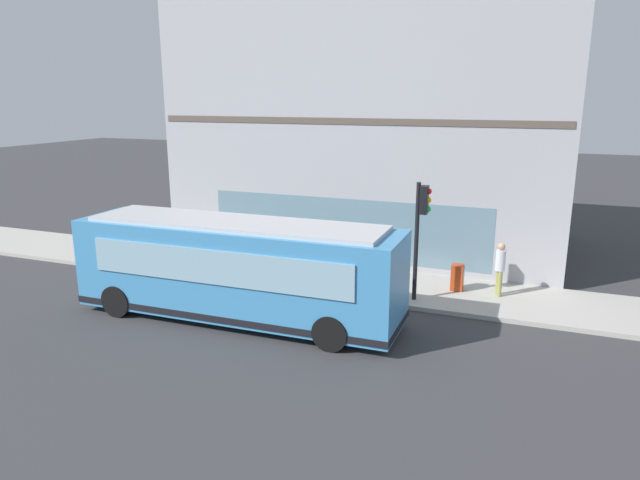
{
  "coord_description": "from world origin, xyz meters",
  "views": [
    {
      "loc": [
        -14.37,
        -6.99,
        6.66
      ],
      "look_at": [
        3.09,
        -0.18,
        1.9
      ],
      "focal_mm": 32.01,
      "sensor_mm": 36.0,
      "label": 1
    }
  ],
  "objects_px": {
    "fire_hydrant": "(350,265)",
    "pedestrian_near_hydrant": "(321,246)",
    "city_bus_nearside": "(237,270)",
    "traffic_light_near_corner": "(421,219)",
    "newspaper_vending_box": "(457,277)",
    "pedestrian_near_building_entrance": "(500,265)",
    "pedestrian_walking_along_curb": "(241,249)"
  },
  "relations": [
    {
      "from": "city_bus_nearside",
      "to": "newspaper_vending_box",
      "type": "relative_size",
      "value": 11.19
    },
    {
      "from": "fire_hydrant",
      "to": "city_bus_nearside",
      "type": "bearing_deg",
      "value": 158.73
    },
    {
      "from": "fire_hydrant",
      "to": "pedestrian_near_hydrant",
      "type": "relative_size",
      "value": 0.47
    },
    {
      "from": "pedestrian_walking_along_curb",
      "to": "fire_hydrant",
      "type": "bearing_deg",
      "value": -67.64
    },
    {
      "from": "newspaper_vending_box",
      "to": "city_bus_nearside",
      "type": "bearing_deg",
      "value": 128.34
    },
    {
      "from": "city_bus_nearside",
      "to": "pedestrian_walking_along_curb",
      "type": "bearing_deg",
      "value": 27.37
    },
    {
      "from": "city_bus_nearside",
      "to": "pedestrian_near_hydrant",
      "type": "relative_size",
      "value": 6.41
    },
    {
      "from": "city_bus_nearside",
      "to": "pedestrian_walking_along_curb",
      "type": "xyz_separation_m",
      "value": [
        3.45,
        1.79,
        -0.4
      ]
    },
    {
      "from": "fire_hydrant",
      "to": "pedestrian_walking_along_curb",
      "type": "distance_m",
      "value": 4.08
    },
    {
      "from": "pedestrian_near_building_entrance",
      "to": "pedestrian_near_hydrant",
      "type": "bearing_deg",
      "value": 83.63
    },
    {
      "from": "traffic_light_near_corner",
      "to": "pedestrian_walking_along_curb",
      "type": "bearing_deg",
      "value": 88.09
    },
    {
      "from": "traffic_light_near_corner",
      "to": "newspaper_vending_box",
      "type": "relative_size",
      "value": 4.31
    },
    {
      "from": "traffic_light_near_corner",
      "to": "pedestrian_near_building_entrance",
      "type": "distance_m",
      "value": 3.24
    },
    {
      "from": "city_bus_nearside",
      "to": "traffic_light_near_corner",
      "type": "height_order",
      "value": "traffic_light_near_corner"
    },
    {
      "from": "city_bus_nearside",
      "to": "pedestrian_near_building_entrance",
      "type": "distance_m",
      "value": 8.65
    },
    {
      "from": "pedestrian_near_hydrant",
      "to": "newspaper_vending_box",
      "type": "bearing_deg",
      "value": -97.12
    },
    {
      "from": "city_bus_nearside",
      "to": "newspaper_vending_box",
      "type": "bearing_deg",
      "value": -51.66
    },
    {
      "from": "fire_hydrant",
      "to": "pedestrian_walking_along_curb",
      "type": "bearing_deg",
      "value": 112.36
    },
    {
      "from": "pedestrian_walking_along_curb",
      "to": "pedestrian_near_hydrant",
      "type": "bearing_deg",
      "value": -52.05
    },
    {
      "from": "fire_hydrant",
      "to": "newspaper_vending_box",
      "type": "relative_size",
      "value": 0.82
    },
    {
      "from": "pedestrian_walking_along_curb",
      "to": "traffic_light_near_corner",
      "type": "bearing_deg",
      "value": -91.91
    },
    {
      "from": "city_bus_nearside",
      "to": "fire_hydrant",
      "type": "xyz_separation_m",
      "value": [
        4.99,
        -1.94,
        -1.04
      ]
    },
    {
      "from": "traffic_light_near_corner",
      "to": "pedestrian_near_hydrant",
      "type": "bearing_deg",
      "value": 63.33
    },
    {
      "from": "city_bus_nearside",
      "to": "pedestrian_near_building_entrance",
      "type": "xyz_separation_m",
      "value": [
        4.61,
        -7.31,
        -0.35
      ]
    },
    {
      "from": "city_bus_nearside",
      "to": "pedestrian_near_hydrant",
      "type": "distance_m",
      "value": 5.42
    },
    {
      "from": "fire_hydrant",
      "to": "traffic_light_near_corner",
      "type": "bearing_deg",
      "value": -120.84
    },
    {
      "from": "traffic_light_near_corner",
      "to": "pedestrian_near_hydrant",
      "type": "xyz_separation_m",
      "value": [
        2.12,
        4.23,
        -1.81
      ]
    },
    {
      "from": "pedestrian_near_hydrant",
      "to": "newspaper_vending_box",
      "type": "xyz_separation_m",
      "value": [
        -0.66,
        -5.29,
        -0.44
      ]
    },
    {
      "from": "pedestrian_near_building_entrance",
      "to": "pedestrian_walking_along_curb",
      "type": "xyz_separation_m",
      "value": [
        -1.16,
        9.09,
        -0.05
      ]
    },
    {
      "from": "pedestrian_near_hydrant",
      "to": "fire_hydrant",
      "type": "bearing_deg",
      "value": -105.97
    },
    {
      "from": "pedestrian_walking_along_curb",
      "to": "newspaper_vending_box",
      "type": "relative_size",
      "value": 1.94
    },
    {
      "from": "traffic_light_near_corner",
      "to": "pedestrian_near_hydrant",
      "type": "height_order",
      "value": "traffic_light_near_corner"
    }
  ]
}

